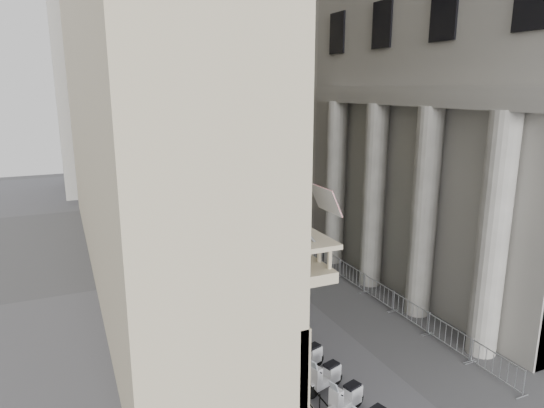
% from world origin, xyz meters
% --- Properties ---
extents(far_building, '(22.00, 10.00, 30.00)m').
position_xyz_m(far_building, '(0.00, 48.00, 15.00)').
color(far_building, beige).
rests_on(far_building, ground).
extents(iron_fence, '(0.30, 28.00, 1.40)m').
position_xyz_m(iron_fence, '(-4.30, 18.00, 0.00)').
color(iron_fence, black).
rests_on(iron_fence, ground).
extents(blue_awning, '(1.60, 3.00, 3.00)m').
position_xyz_m(blue_awning, '(4.15, 26.00, 0.00)').
color(blue_awning, navy).
rests_on(blue_awning, ground).
extents(scooter_2, '(1.50, 0.93, 1.50)m').
position_xyz_m(scooter_2, '(-3.07, 6.26, 0.00)').
color(scooter_2, silver).
rests_on(scooter_2, ground).
extents(scooter_3, '(1.50, 0.93, 1.50)m').
position_xyz_m(scooter_3, '(-3.07, 7.66, 0.00)').
color(scooter_3, silver).
rests_on(scooter_3, ground).
extents(scooter_4, '(1.50, 0.93, 1.50)m').
position_xyz_m(scooter_4, '(-3.07, 9.05, 0.00)').
color(scooter_4, silver).
rests_on(scooter_4, ground).
extents(scooter_5, '(1.50, 0.93, 1.50)m').
position_xyz_m(scooter_5, '(-3.07, 10.45, 0.00)').
color(scooter_5, silver).
rests_on(scooter_5, ground).
extents(scooter_6, '(1.50, 0.93, 1.50)m').
position_xyz_m(scooter_6, '(-3.07, 11.84, 0.00)').
color(scooter_6, silver).
rests_on(scooter_6, ground).
extents(scooter_7, '(1.50, 0.93, 1.50)m').
position_xyz_m(scooter_7, '(-3.07, 13.23, 0.00)').
color(scooter_7, silver).
rests_on(scooter_7, ground).
extents(scooter_8, '(1.50, 0.93, 1.50)m').
position_xyz_m(scooter_8, '(-3.07, 14.63, 0.00)').
color(scooter_8, silver).
rests_on(scooter_8, ground).
extents(scooter_9, '(1.50, 0.93, 1.50)m').
position_xyz_m(scooter_9, '(-3.07, 16.02, 0.00)').
color(scooter_9, silver).
rests_on(scooter_9, ground).
extents(scooter_10, '(1.50, 0.93, 1.50)m').
position_xyz_m(scooter_10, '(-3.07, 17.42, 0.00)').
color(scooter_10, silver).
rests_on(scooter_10, ground).
extents(scooter_11, '(1.50, 0.93, 1.50)m').
position_xyz_m(scooter_11, '(-3.07, 18.81, 0.00)').
color(scooter_11, silver).
rests_on(scooter_11, ground).
extents(scooter_12, '(1.50, 0.93, 1.50)m').
position_xyz_m(scooter_12, '(-3.07, 20.21, 0.00)').
color(scooter_12, silver).
rests_on(scooter_12, ground).
extents(scooter_13, '(1.50, 0.93, 1.50)m').
position_xyz_m(scooter_13, '(-3.07, 21.60, 0.00)').
color(scooter_13, silver).
rests_on(scooter_13, ground).
extents(barrier_0, '(0.60, 2.40, 1.10)m').
position_xyz_m(barrier_0, '(3.21, 4.29, 0.00)').
color(barrier_0, '#B4B7BD').
rests_on(barrier_0, ground).
extents(barrier_1, '(0.60, 2.40, 1.10)m').
position_xyz_m(barrier_1, '(3.21, 6.79, 0.00)').
color(barrier_1, '#B4B7BD').
rests_on(barrier_1, ground).
extents(barrier_2, '(0.60, 2.40, 1.10)m').
position_xyz_m(barrier_2, '(3.21, 9.29, 0.00)').
color(barrier_2, '#B4B7BD').
rests_on(barrier_2, ground).
extents(barrier_3, '(0.60, 2.40, 1.10)m').
position_xyz_m(barrier_3, '(3.21, 11.79, 0.00)').
color(barrier_3, '#B4B7BD').
rests_on(barrier_3, ground).
extents(barrier_4, '(0.60, 2.40, 1.10)m').
position_xyz_m(barrier_4, '(3.21, 14.29, 0.00)').
color(barrier_4, '#B4B7BD').
rests_on(barrier_4, ground).
extents(barrier_5, '(0.60, 2.40, 1.10)m').
position_xyz_m(barrier_5, '(3.21, 16.79, 0.00)').
color(barrier_5, '#B4B7BD').
rests_on(barrier_5, ground).
extents(barrier_6, '(0.60, 2.40, 1.10)m').
position_xyz_m(barrier_6, '(3.21, 19.29, 0.00)').
color(barrier_6, '#B4B7BD').
rests_on(barrier_6, ground).
extents(barrier_7, '(0.60, 2.40, 1.10)m').
position_xyz_m(barrier_7, '(3.21, 21.79, 0.00)').
color(barrier_7, '#B4B7BD').
rests_on(barrier_7, ground).
extents(security_tent, '(4.16, 4.16, 3.38)m').
position_xyz_m(security_tent, '(-3.60, 25.70, 2.83)').
color(security_tent, silver).
rests_on(security_tent, ground).
extents(street_lamp, '(2.62, 0.87, 8.21)m').
position_xyz_m(street_lamp, '(-2.41, 21.04, 4.90)').
color(street_lamp, gray).
rests_on(street_lamp, ground).
extents(info_kiosk, '(0.52, 0.84, 1.72)m').
position_xyz_m(info_kiosk, '(-4.19, 13.76, 0.87)').
color(info_kiosk, black).
rests_on(info_kiosk, ground).
extents(pedestrian_a, '(0.77, 0.55, 1.99)m').
position_xyz_m(pedestrian_a, '(0.85, 24.20, 1.00)').
color(pedestrian_a, black).
rests_on(pedestrian_a, ground).
extents(pedestrian_b, '(1.08, 1.05, 1.76)m').
position_xyz_m(pedestrian_b, '(0.34, 24.58, 0.88)').
color(pedestrian_b, black).
rests_on(pedestrian_b, ground).
extents(pedestrian_c, '(1.01, 0.93, 1.74)m').
position_xyz_m(pedestrian_c, '(0.58, 31.55, 0.87)').
color(pedestrian_c, black).
rests_on(pedestrian_c, ground).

